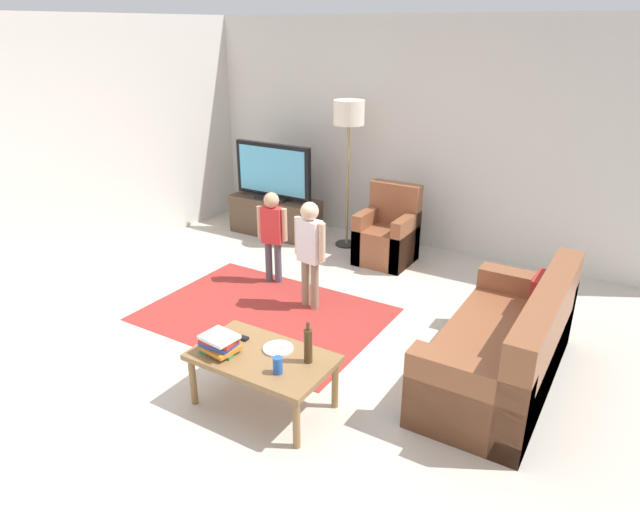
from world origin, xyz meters
name	(u,v)px	position (x,y,z in m)	size (l,w,h in m)	color
ground	(284,348)	(0.00, 0.00, 0.00)	(7.80, 7.80, 0.00)	beige
wall_back	(425,136)	(0.00, 3.00, 1.35)	(6.00, 0.12, 2.70)	silver
wall_left	(40,154)	(-3.00, 0.00, 1.35)	(0.12, 6.00, 2.70)	silver
area_rug	(265,314)	(-0.51, 0.41, 0.00)	(2.20, 1.60, 0.01)	#9E2D28
tv_stand	(275,217)	(-1.72, 2.30, 0.24)	(1.20, 0.44, 0.50)	#4C3828
tv	(273,172)	(-1.72, 2.28, 0.85)	(1.10, 0.28, 0.71)	black
couch	(510,351)	(1.76, 0.48, 0.29)	(0.80, 1.80, 0.86)	brown
armchair	(388,236)	(-0.08, 2.26, 0.30)	(0.60, 0.60, 0.90)	brown
floor_lamp	(349,121)	(-0.74, 2.45, 1.54)	(0.36, 0.36, 1.78)	#262626
child_near_tv	(272,229)	(-0.88, 1.08, 0.60)	(0.33, 0.16, 1.00)	#4C4C59
child_center	(310,246)	(-0.22, 0.78, 0.65)	(0.36, 0.17, 1.07)	gray
coffee_table	(263,361)	(0.32, -0.71, 0.37)	(1.00, 0.60, 0.42)	olive
book_stack	(220,343)	(0.04, -0.83, 0.49)	(0.28, 0.24, 0.14)	#388C4C
bottle	(308,345)	(0.64, -0.61, 0.55)	(0.06, 0.06, 0.31)	#4C3319
tv_remote	(238,337)	(0.02, -0.61, 0.43)	(0.17, 0.05, 0.02)	black
soda_can	(278,365)	(0.54, -0.83, 0.48)	(0.07, 0.07, 0.12)	#2659B2
plate	(278,349)	(0.37, -0.59, 0.43)	(0.22, 0.22, 0.02)	white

